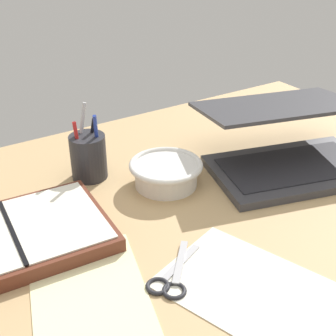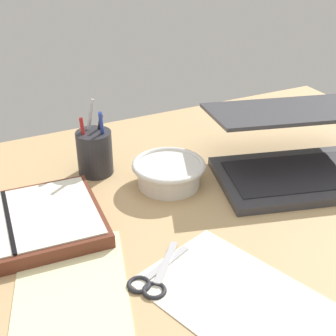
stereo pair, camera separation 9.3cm
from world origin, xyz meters
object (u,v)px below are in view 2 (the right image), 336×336
(bowl, at_px, (167,173))
(planner, at_px, (10,227))
(pen_cup, at_px, (95,152))
(laptop, at_px, (297,153))
(scissors, at_px, (152,281))

(bowl, relative_size, planner, 0.46)
(planner, bearing_deg, bowl, 8.80)
(bowl, distance_m, planner, 0.33)
(pen_cup, bearing_deg, laptop, -26.63)
(pen_cup, height_order, planner, pen_cup)
(laptop, xyz_separation_m, bowl, (-0.28, 0.08, -0.02))
(laptop, bearing_deg, planner, -169.23)
(bowl, height_order, scissors, bowl)
(bowl, bearing_deg, planner, -174.92)
(pen_cup, bearing_deg, bowl, -45.21)
(bowl, height_order, planner, bowl)
(laptop, height_order, pen_cup, pen_cup)
(pen_cup, bearing_deg, scissors, -95.11)
(pen_cup, relative_size, scissors, 1.25)
(pen_cup, bearing_deg, planner, -144.93)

